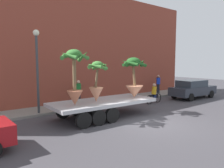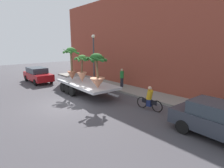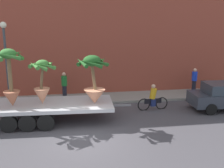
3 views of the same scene
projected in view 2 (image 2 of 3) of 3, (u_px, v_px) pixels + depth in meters
The scene contains 11 objects.
ground_plane at pixel (66, 105), 11.88m from camera, with size 60.00×60.00×0.00m, color #423F44.
sidewalk at pixel (128, 89), 15.80m from camera, with size 24.00×2.20×0.15m, color gray.
building_facade at pixel (142, 41), 15.98m from camera, with size 24.00×1.20×8.60m, color brown.
flatbed_trailer at pixel (85, 85), 14.52m from camera, with size 7.05×2.76×0.98m.
potted_palm_rear at pixel (72, 63), 15.26m from camera, with size 1.47×1.50×2.80m.
potted_palm_middle at pixel (82, 69), 14.37m from camera, with size 1.35×1.32×2.22m.
potted_palm_front at pixel (97, 71), 12.29m from camera, with size 1.65×1.61×2.44m.
cyclist at pixel (149, 99), 10.94m from camera, with size 1.84×0.37×1.54m.
trailing_car at pixel (38, 75), 19.08m from camera, with size 4.57×1.85×1.58m.
pedestrian_far_left at pixel (122, 77), 16.23m from camera, with size 0.36×0.36×1.71m.
street_lamp at pixel (94, 53), 17.55m from camera, with size 0.36×0.36×4.83m.
Camera 2 is at (10.53, -5.12, 3.98)m, focal length 28.24 mm.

